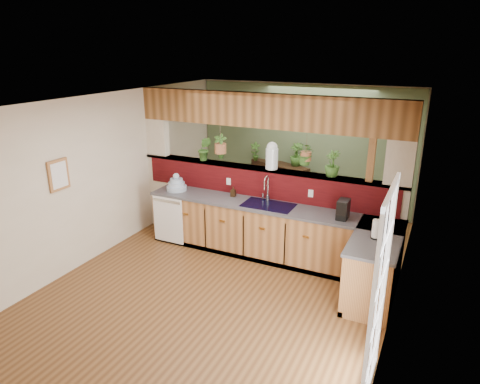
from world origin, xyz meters
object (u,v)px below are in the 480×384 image
at_px(glass_jar, 272,155).
at_px(soap_dispenser, 233,191).
at_px(paper_towel, 376,229).
at_px(shelving_console, 279,184).
at_px(faucet, 267,187).
at_px(dish_stack, 177,185).
at_px(coffee_maker, 343,210).

bearing_deg(glass_jar, soap_dispenser, -157.24).
bearing_deg(paper_towel, shelving_console, 130.44).
bearing_deg(glass_jar, shelving_console, 106.42).
bearing_deg(soap_dispenser, paper_towel, -15.49).
relative_size(soap_dispenser, paper_towel, 0.63).
bearing_deg(faucet, paper_towel, -20.87).
height_order(faucet, paper_towel, faucet).
height_order(dish_stack, soap_dispenser, dish_stack).
height_order(soap_dispenser, coffee_maker, coffee_maker).
distance_m(faucet, dish_stack, 1.65).
height_order(soap_dispenser, glass_jar, glass_jar).
height_order(faucet, dish_stack, faucet).
distance_m(soap_dispenser, shelving_console, 2.20).
relative_size(faucet, paper_towel, 1.61).
xyz_separation_m(faucet, glass_jar, (-0.01, 0.22, 0.48)).
bearing_deg(soap_dispenser, faucet, 2.65).
bearing_deg(coffee_maker, shelving_console, 129.23).
relative_size(faucet, shelving_console, 0.32).
distance_m(dish_stack, paper_towel, 3.51).
bearing_deg(paper_towel, soap_dispenser, 164.51).
bearing_deg(soap_dispenser, dish_stack, -172.79).
bearing_deg(paper_towel, faucet, 159.13).
height_order(dish_stack, paper_towel, dish_stack).
bearing_deg(soap_dispenser, shelving_console, 89.41).
bearing_deg(coffee_maker, dish_stack, 179.68).
xyz_separation_m(soap_dispenser, glass_jar, (0.58, 0.24, 0.63)).
distance_m(faucet, coffee_maker, 1.31).
bearing_deg(dish_stack, glass_jar, 13.03).
relative_size(coffee_maker, glass_jar, 0.64).
bearing_deg(shelving_console, faucet, -52.01).
bearing_deg(glass_jar, coffee_maker, -18.21).
relative_size(dish_stack, shelving_console, 0.26).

